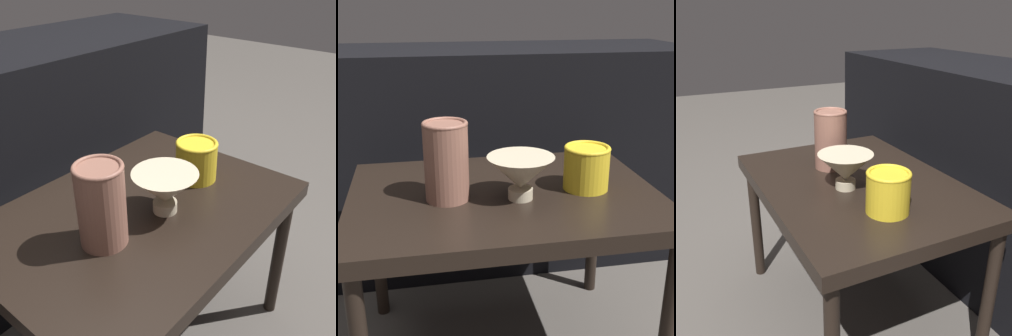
% 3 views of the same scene
% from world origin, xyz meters
% --- Properties ---
extents(ground_plane, '(8.00, 8.00, 0.00)m').
position_xyz_m(ground_plane, '(0.00, 0.00, 0.00)').
color(ground_plane, '#4C4742').
extents(table, '(0.74, 0.54, 0.47)m').
position_xyz_m(table, '(0.00, 0.00, 0.42)').
color(table, black).
rests_on(table, ground_plane).
extents(couch_backdrop, '(1.57, 0.50, 0.76)m').
position_xyz_m(couch_backdrop, '(0.00, 0.60, 0.38)').
color(couch_backdrop, black).
rests_on(couch_backdrop, ground_plane).
extents(bowl, '(0.16, 0.16, 0.10)m').
position_xyz_m(bowl, '(0.03, -0.05, 0.54)').
color(bowl, '#C1B293').
rests_on(bowl, table).
extents(vase_textured_left, '(0.10, 0.10, 0.19)m').
position_xyz_m(vase_textured_left, '(-0.14, -0.02, 0.57)').
color(vase_textured_left, brown).
rests_on(vase_textured_left, table).
extents(vase_colorful_right, '(0.11, 0.11, 0.11)m').
position_xyz_m(vase_colorful_right, '(0.20, -0.02, 0.53)').
color(vase_colorful_right, gold).
rests_on(vase_colorful_right, table).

